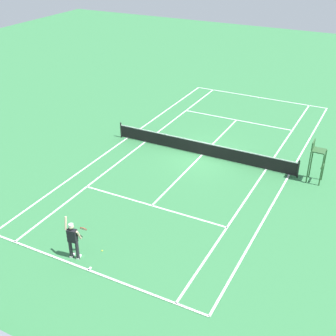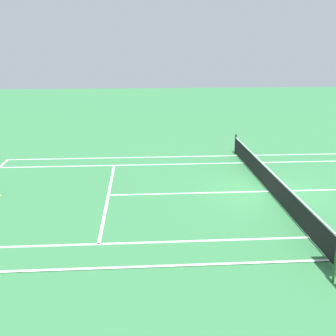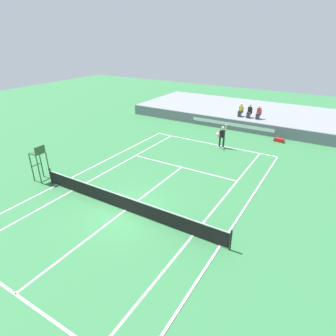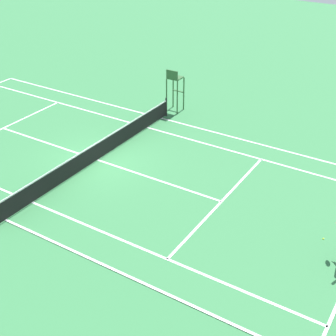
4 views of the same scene
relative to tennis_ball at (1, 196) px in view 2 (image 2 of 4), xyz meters
name	(u,v)px [view 2 (image 2 of 4)]	position (x,y,z in m)	size (l,w,h in m)	color
ground_plane	(268,192)	(-0.20, -10.59, -0.03)	(80.00, 80.00, 0.00)	#337542
court	(268,192)	(-0.20, -10.59, -0.02)	(11.08, 23.88, 0.03)	#337542
net	(269,180)	(-0.20, -10.59, 0.49)	(11.98, 0.10, 1.07)	black
tennis_ball	(1,196)	(0.00, 0.00, 0.00)	(0.07, 0.07, 0.07)	#D1E533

